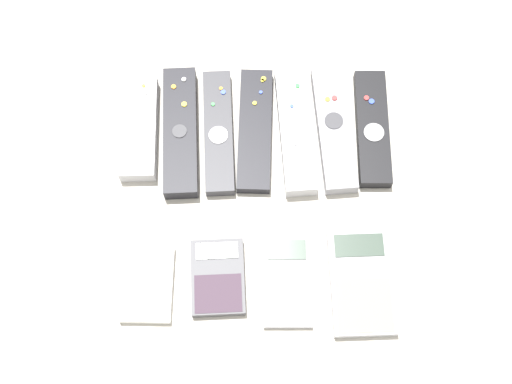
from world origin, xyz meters
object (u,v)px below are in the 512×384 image
(remote_2, at_px, (218,132))
(calculator_0, at_px, (147,284))
(calculator_1, at_px, (218,277))
(remote_0, at_px, (139,129))
(remote_4, at_px, (295,131))
(calculator_3, at_px, (361,282))
(remote_3, at_px, (256,130))
(calculator_2, at_px, (287,281))
(remote_6, at_px, (372,128))
(remote_5, at_px, (334,129))
(remote_1, at_px, (180,132))

(remote_2, relative_size, calculator_0, 1.84)
(remote_2, distance_m, calculator_1, 0.23)
(remote_0, bearing_deg, calculator_0, -85.43)
(remote_2, xyz_separation_m, calculator_0, (-0.10, -0.24, -0.00))
(remote_0, relative_size, remote_2, 0.81)
(remote_4, xyz_separation_m, calculator_3, (0.09, -0.24, -0.00))
(remote_0, distance_m, calculator_0, 0.25)
(remote_4, bearing_deg, calculator_3, -73.35)
(remote_3, bearing_deg, calculator_3, -56.33)
(remote_0, bearing_deg, remote_4, -2.48)
(remote_0, xyz_separation_m, calculator_2, (0.22, -0.24, -0.01))
(remote_6, bearing_deg, calculator_3, -96.76)
(remote_2, bearing_deg, remote_6, -1.18)
(remote_0, xyz_separation_m, remote_5, (0.30, -0.01, -0.00))
(remote_1, bearing_deg, calculator_1, -77.45)
(remote_0, distance_m, calculator_2, 0.33)
(calculator_1, distance_m, calculator_2, 0.10)
(remote_5, distance_m, calculator_3, 0.24)
(remote_2, relative_size, remote_5, 0.98)
(calculator_2, bearing_deg, remote_2, 113.58)
(remote_5, bearing_deg, remote_2, 176.62)
(remote_0, height_order, remote_5, remote_0)
(calculator_0, height_order, calculator_2, calculator_0)
(remote_3, xyz_separation_m, calculator_2, (0.04, -0.24, -0.00))
(calculator_0, distance_m, calculator_3, 0.31)
(calculator_2, bearing_deg, remote_4, 86.10)
(remote_4, relative_size, remote_5, 1.00)
(remote_5, height_order, calculator_2, remote_5)
(remote_5, height_order, calculator_0, remote_5)
(remote_0, distance_m, remote_3, 0.18)
(remote_4, bearing_deg, remote_1, 176.22)
(remote_1, xyz_separation_m, calculator_1, (0.06, -0.23, -0.01))
(remote_6, bearing_deg, calculator_0, -143.54)
(remote_4, xyz_separation_m, remote_5, (0.06, 0.00, -0.00))
(remote_4, bearing_deg, remote_3, 172.29)
(remote_3, relative_size, calculator_2, 1.54)
(remote_4, distance_m, remote_6, 0.12)
(calculator_2, bearing_deg, remote_1, 124.57)
(remote_1, height_order, remote_4, same)
(remote_5, bearing_deg, remote_1, 176.63)
(remote_3, distance_m, remote_5, 0.12)
(calculator_0, bearing_deg, calculator_1, 6.48)
(calculator_1, bearing_deg, remote_1, 102.57)
(remote_5, bearing_deg, remote_0, 175.26)
(remote_3, bearing_deg, calculator_0, -120.84)
(calculator_2, bearing_deg, calculator_3, -1.14)
(remote_5, bearing_deg, calculator_3, -87.42)
(remote_4, bearing_deg, calculator_1, -120.75)
(remote_6, distance_m, calculator_3, 0.25)
(calculator_1, bearing_deg, calculator_3, -4.57)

